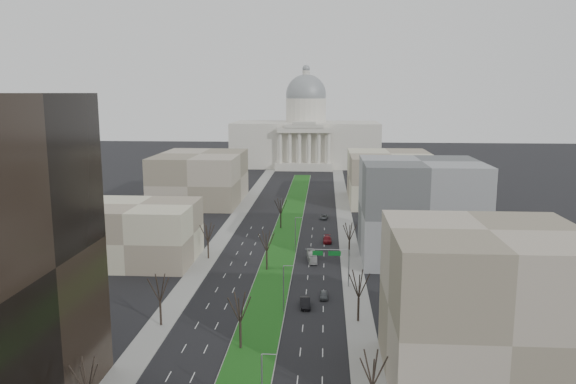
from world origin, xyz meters
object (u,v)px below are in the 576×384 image
at_px(box_van, 312,256).
at_px(car_red, 327,239).
at_px(car_grey_near, 324,295).
at_px(car_grey_far, 324,217).
at_px(car_black, 305,303).

bearing_deg(box_van, car_red, 71.68).
distance_m(car_grey_near, car_grey_far, 70.81).
bearing_deg(car_black, car_grey_near, 47.74).
height_order(car_red, box_van, box_van).
relative_size(car_red, car_grey_far, 1.17).
relative_size(car_black, car_grey_far, 1.10).
bearing_deg(car_grey_far, car_red, -80.66).
xyz_separation_m(car_black, car_grey_far, (3.27, 75.47, -0.20)).
distance_m(car_red, box_van, 17.81).
height_order(car_grey_near, car_grey_far, car_grey_near).
height_order(car_grey_near, box_van, box_van).
bearing_deg(car_red, car_grey_near, -91.76).
relative_size(car_grey_near, car_grey_far, 0.84).
bearing_deg(car_grey_near, car_grey_far, 90.76).
relative_size(car_grey_far, box_van, 0.58).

